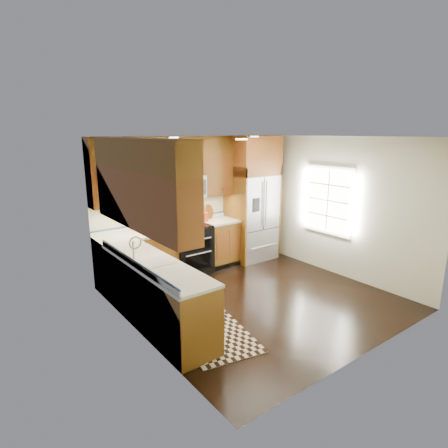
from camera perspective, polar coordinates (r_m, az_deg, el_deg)
ground at (r=6.31m, az=4.89°, el=-11.23°), size 4.00×4.00×0.00m
wall_back at (r=7.46m, az=-5.14°, el=3.21°), size 4.00×0.02×2.60m
wall_left at (r=4.83m, az=-12.89°, el=-3.03°), size 0.02×4.00×2.60m
wall_right at (r=7.34m, az=16.89°, el=2.49°), size 0.02×4.00×2.60m
window at (r=7.43m, az=15.61°, el=3.49°), size 0.04×1.10×1.30m
base_cabinets at (r=6.18m, az=-9.35°, el=-7.41°), size 2.85×3.00×0.90m
countertop at (r=6.19m, az=-8.85°, el=-2.76°), size 2.86×3.01×0.04m
upper_cabinets at (r=6.01m, az=-10.10°, el=7.46°), size 2.85×3.00×1.15m
range at (r=7.26m, az=-5.30°, el=-3.86°), size 0.76×0.67×0.95m
microwave at (r=7.10m, az=-6.07°, el=5.59°), size 0.76×0.40×0.42m
refrigerator at (r=7.92m, az=4.33°, el=3.88°), size 0.98×0.75×2.60m
sink_faucet at (r=5.22m, az=-11.07°, el=-5.18°), size 0.54×0.44×0.37m
rug at (r=5.33m, az=-1.80°, el=-16.16°), size 1.14×1.61×0.01m
knife_block at (r=6.90m, az=-12.55°, el=-0.15°), size 0.10×0.13×0.25m
utensil_crock at (r=7.43m, az=-2.98°, el=1.41°), size 0.16×0.16×0.39m
cutting_board at (r=7.69m, az=-2.35°, el=0.91°), size 0.38×0.38×0.02m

